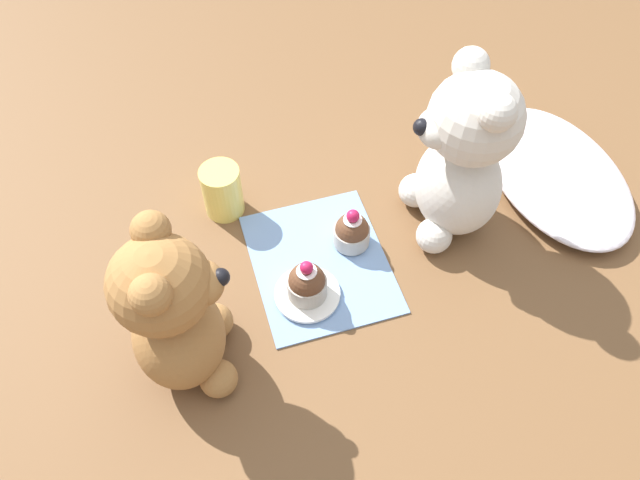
# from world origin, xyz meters

# --- Properties ---
(ground_plane) EXTENTS (4.00, 4.00, 0.00)m
(ground_plane) POSITION_xyz_m (0.00, 0.00, 0.00)
(ground_plane) COLOR brown
(knitted_placemat) EXTENTS (0.22, 0.18, 0.01)m
(knitted_placemat) POSITION_xyz_m (0.00, 0.00, 0.00)
(knitted_placemat) COLOR #7A9ED1
(knitted_placemat) RESTS_ON ground_plane
(tulle_cloth) EXTENTS (0.30, 0.19, 0.04)m
(tulle_cloth) POSITION_xyz_m (-0.04, 0.39, 0.02)
(tulle_cloth) COLOR silver
(tulle_cloth) RESTS_ON ground_plane
(teddy_bear_cream) EXTENTS (0.14, 0.14, 0.27)m
(teddy_bear_cream) POSITION_xyz_m (-0.02, 0.20, 0.13)
(teddy_bear_cream) COLOR silver
(teddy_bear_cream) RESTS_ON ground_plane
(teddy_bear_tan) EXTENTS (0.14, 0.13, 0.25)m
(teddy_bear_tan) POSITION_xyz_m (0.10, -0.20, 0.12)
(teddy_bear_tan) COLOR #A3703D
(teddy_bear_tan) RESTS_ON ground_plane
(cupcake_near_cream_bear) EXTENTS (0.05, 0.05, 0.07)m
(cupcake_near_cream_bear) POSITION_xyz_m (-0.02, 0.05, 0.03)
(cupcake_near_cream_bear) COLOR #B2ADA3
(cupcake_near_cream_bear) RESTS_ON knitted_placemat
(saucer_plate) EXTENTS (0.09, 0.09, 0.01)m
(saucer_plate) POSITION_xyz_m (0.05, -0.03, 0.01)
(saucer_plate) COLOR white
(saucer_plate) RESTS_ON knitted_placemat
(cupcake_near_tan_bear) EXTENTS (0.05, 0.05, 0.07)m
(cupcake_near_tan_bear) POSITION_xyz_m (0.05, -0.03, 0.04)
(cupcake_near_tan_bear) COLOR #B2ADA3
(cupcake_near_tan_bear) RESTS_ON saucer_plate
(juice_glass) EXTENTS (0.06, 0.06, 0.08)m
(juice_glass) POSITION_xyz_m (-0.14, -0.11, 0.04)
(juice_glass) COLOR #EADB66
(juice_glass) RESTS_ON ground_plane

